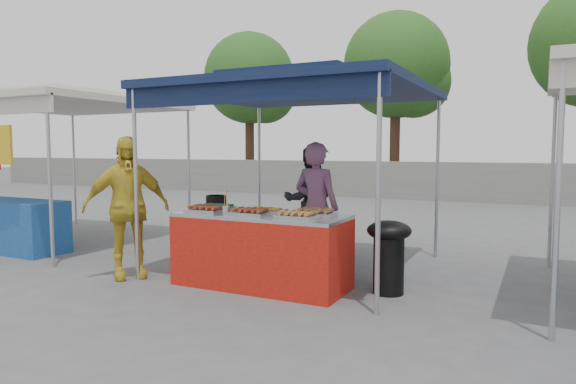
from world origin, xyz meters
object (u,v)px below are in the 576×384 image
at_px(wok_burner, 389,250).
at_px(helper_man, 310,201).
at_px(vendor_table, 261,250).
at_px(vendor_woman, 316,208).
at_px(cooking_pot, 216,201).
at_px(customer_person, 127,207).

bearing_deg(wok_burner, helper_man, 161.30).
height_order(vendor_table, vendor_woman, vendor_woman).
bearing_deg(cooking_pot, customer_person, -140.59).
xyz_separation_m(cooking_pot, wok_burner, (2.24, 0.04, -0.44)).
relative_size(vendor_table, cooking_pot, 7.62).
xyz_separation_m(vendor_table, vendor_woman, (0.30, 0.91, 0.42)).
xyz_separation_m(vendor_table, wok_burner, (1.40, 0.37, 0.06)).
relative_size(vendor_table, customer_person, 1.14).
bearing_deg(vendor_table, cooking_pot, 158.36).
xyz_separation_m(helper_man, customer_person, (-1.44, -2.31, 0.06)).
height_order(wok_burner, vendor_woman, vendor_woman).
height_order(vendor_table, cooking_pot, cooking_pot).
height_order(vendor_woman, customer_person, customer_person).
xyz_separation_m(cooking_pot, customer_person, (-0.85, -0.70, -0.05)).
relative_size(vendor_table, vendor_woman, 1.19).
distance_m(helper_man, customer_person, 2.72).
distance_m(cooking_pot, helper_man, 1.72).
distance_m(wok_burner, customer_person, 3.20).
height_order(cooking_pot, vendor_woman, vendor_woman).
bearing_deg(vendor_woman, wok_burner, 160.09).
height_order(wok_burner, helper_man, helper_man).
relative_size(vendor_woman, customer_person, 0.96).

